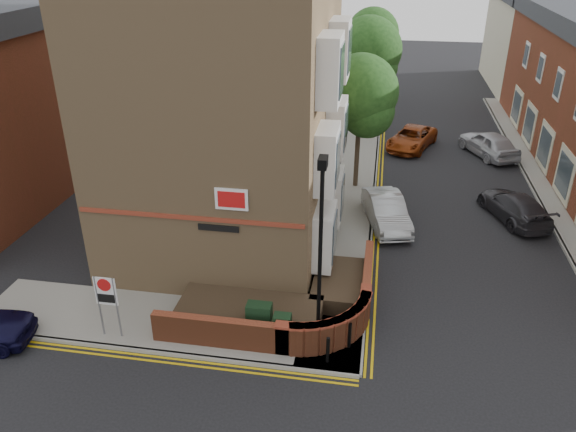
{
  "coord_description": "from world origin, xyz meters",
  "views": [
    {
      "loc": [
        3.04,
        -12.86,
        11.77
      ],
      "look_at": [
        0.17,
        4.0,
        3.14
      ],
      "focal_mm": 35.0,
      "sensor_mm": 36.0,
      "label": 1
    }
  ],
  "objects_px": {
    "lamppost": "(320,256)",
    "zone_sign": "(106,296)",
    "silver_car_near": "(386,211)",
    "utility_cabinet_large": "(259,320)"
  },
  "relations": [
    {
      "from": "lamppost",
      "to": "silver_car_near",
      "type": "distance_m",
      "value": 9.42
    },
    {
      "from": "zone_sign",
      "to": "utility_cabinet_large",
      "type": "bearing_deg",
      "value": 9.69
    },
    {
      "from": "zone_sign",
      "to": "lamppost",
      "type": "bearing_deg",
      "value": 6.07
    },
    {
      "from": "zone_sign",
      "to": "silver_car_near",
      "type": "relative_size",
      "value": 0.52
    },
    {
      "from": "zone_sign",
      "to": "silver_car_near",
      "type": "distance_m",
      "value": 12.86
    },
    {
      "from": "lamppost",
      "to": "zone_sign",
      "type": "distance_m",
      "value": 6.85
    },
    {
      "from": "silver_car_near",
      "to": "lamppost",
      "type": "bearing_deg",
      "value": -117.16
    },
    {
      "from": "lamppost",
      "to": "zone_sign",
      "type": "xyz_separation_m",
      "value": [
        -6.6,
        -0.7,
        -1.7
      ]
    },
    {
      "from": "silver_car_near",
      "to": "utility_cabinet_large",
      "type": "bearing_deg",
      "value": -128.49
    },
    {
      "from": "lamppost",
      "to": "utility_cabinet_large",
      "type": "xyz_separation_m",
      "value": [
        -1.9,
        0.1,
        -2.62
      ]
    }
  ]
}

